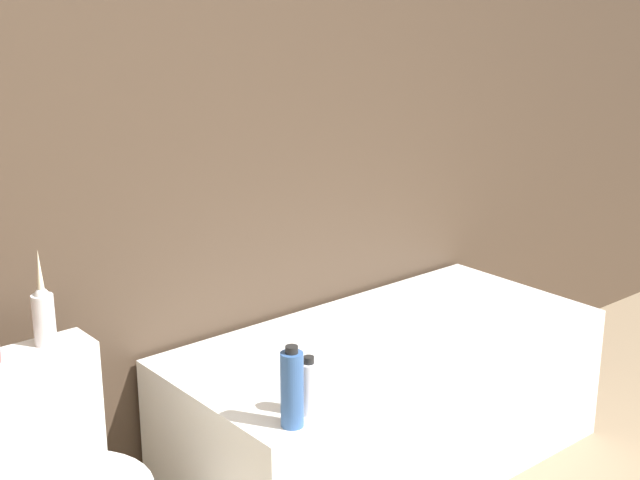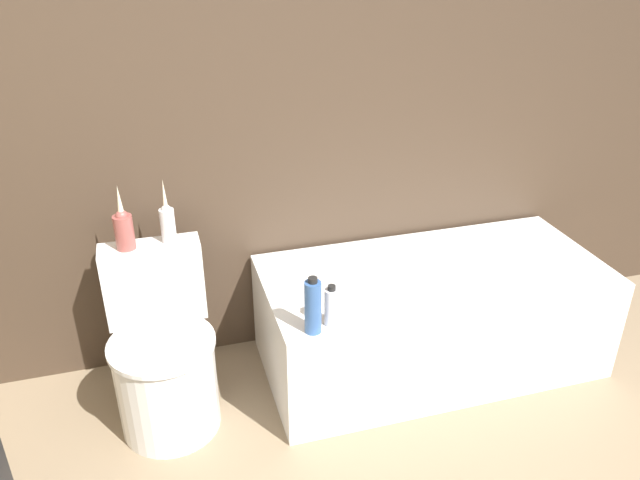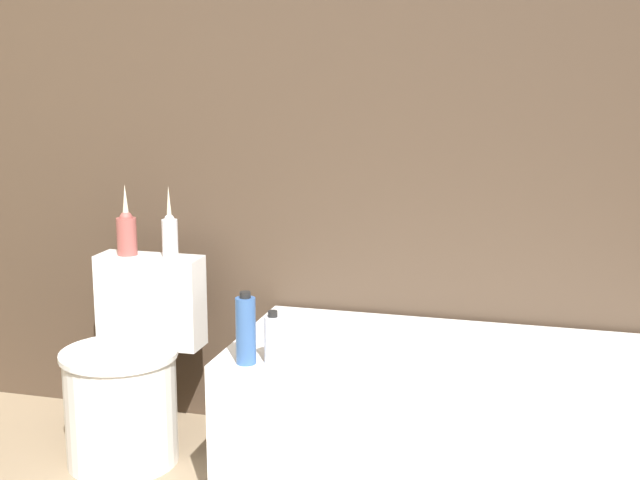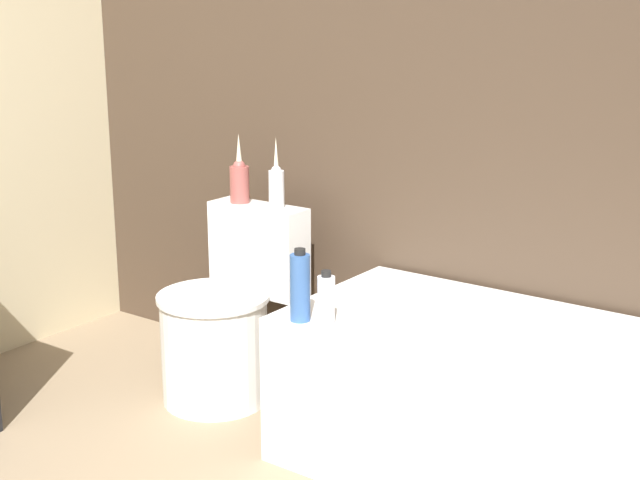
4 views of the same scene
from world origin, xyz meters
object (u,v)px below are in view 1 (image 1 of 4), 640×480
bathtub (385,399)px  shampoo_bottle_tall (292,389)px  shampoo_bottle_short (309,387)px  vase_silver (43,313)px

bathtub → shampoo_bottle_tall: size_ratio=6.51×
shampoo_bottle_tall → shampoo_bottle_short: shampoo_bottle_tall is taller
vase_silver → shampoo_bottle_tall: vase_silver is taller
vase_silver → shampoo_bottle_short: size_ratio=1.57×
vase_silver → shampoo_bottle_tall: (0.48, -0.49, -0.20)m
bathtub → shampoo_bottle_short: shampoo_bottle_short is taller
vase_silver → shampoo_bottle_short: (0.56, -0.46, -0.23)m
vase_silver → shampoo_bottle_short: vase_silver is taller
shampoo_bottle_tall → shampoo_bottle_short: (0.08, 0.03, -0.03)m
bathtub → shampoo_bottle_tall: shampoo_bottle_tall is taller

